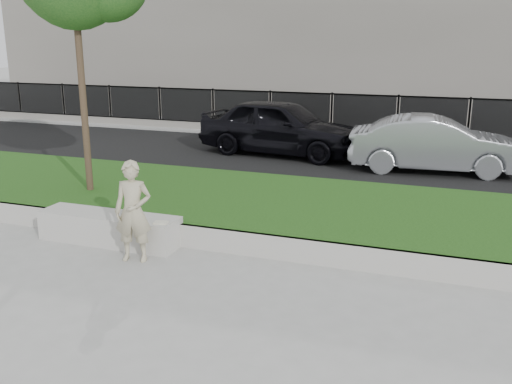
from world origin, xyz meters
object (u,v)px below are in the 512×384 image
at_px(stone_bench, 110,228).
at_px(car_dark, 281,127).
at_px(man, 133,212).
at_px(book, 161,223).
at_px(car_silver, 435,144).

height_order(stone_bench, car_dark, car_dark).
bearing_deg(man, book, 44.38).
bearing_deg(car_dark, book, -168.64).
distance_m(man, car_silver, 8.88).
distance_m(book, car_silver, 8.40).
bearing_deg(car_silver, stone_bench, 139.74).
height_order(man, car_silver, man).
distance_m(stone_bench, car_dark, 8.12).
bearing_deg(book, car_silver, 51.38).
xyz_separation_m(stone_bench, book, (1.10, -0.14, 0.27)).
height_order(man, car_dark, car_dark).
xyz_separation_m(man, car_dark, (-0.30, 8.63, 0.06)).
distance_m(man, car_dark, 8.64).
xyz_separation_m(stone_bench, car_silver, (4.97, 7.31, 0.50)).
xyz_separation_m(car_dark, car_silver, (4.43, -0.78, -0.11)).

